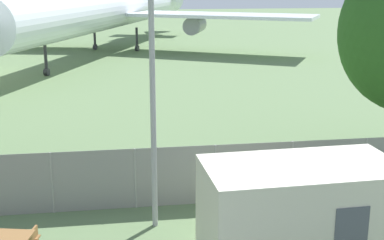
{
  "coord_description": "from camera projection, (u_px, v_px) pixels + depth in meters",
  "views": [
    {
      "loc": [
        -0.57,
        -5.97,
        7.07
      ],
      "look_at": [
        2.25,
        12.84,
        2.0
      ],
      "focal_mm": 50.0,
      "sensor_mm": 36.0,
      "label": 1
    }
  ],
  "objects": [
    {
      "name": "perimeter_fence",
      "position": [
        135.0,
        178.0,
        16.75
      ],
      "size": [
        56.07,
        0.07,
        1.96
      ],
      "color": "gray",
      "rests_on": "ground"
    },
    {
      "name": "light_mast",
      "position": [
        152.0,
        37.0,
        14.35
      ],
      "size": [
        0.44,
        0.44,
        9.27
      ],
      "color": "#99999E",
      "rests_on": "ground"
    },
    {
      "name": "airplane",
      "position": [
        109.0,
        9.0,
        51.36
      ],
      "size": [
        38.35,
        45.83,
        11.61
      ],
      "rotation": [
        0.0,
        0.0,
        -1.94
      ],
      "color": "white",
      "rests_on": "ground"
    },
    {
      "name": "portable_cabin",
      "position": [
        300.0,
        213.0,
        13.58
      ],
      "size": [
        5.02,
        2.79,
        2.58
      ],
      "rotation": [
        0.0,
        0.0,
        0.04
      ],
      "color": "beige",
      "rests_on": "ground"
    }
  ]
}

